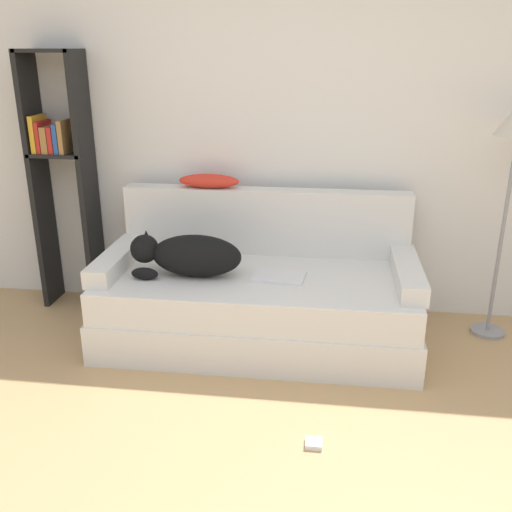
{
  "coord_description": "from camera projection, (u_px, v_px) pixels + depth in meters",
  "views": [
    {
      "loc": [
        0.26,
        -1.58,
        1.76
      ],
      "look_at": [
        -0.16,
        1.55,
        0.6
      ],
      "focal_mm": 40.0,
      "sensor_mm": 36.0,
      "label": 1
    }
  ],
  "objects": [
    {
      "name": "couch",
      "position": [
        258.0,
        307.0,
        3.58
      ],
      "size": [
        1.94,
        0.95,
        0.45
      ],
      "color": "silver",
      "rests_on": "ground_plane"
    },
    {
      "name": "throw_pillow",
      "position": [
        209.0,
        181.0,
        3.75
      ],
      "size": [
        0.4,
        0.14,
        0.09
      ],
      "color": "red",
      "rests_on": "couch_backrest"
    },
    {
      "name": "dog",
      "position": [
        188.0,
        255.0,
        3.43
      ],
      "size": [
        0.68,
        0.25,
        0.26
      ],
      "color": "black",
      "rests_on": "couch"
    },
    {
      "name": "bookshelf",
      "position": [
        61.0,
        168.0,
        3.87
      ],
      "size": [
        0.39,
        0.26,
        1.75
      ],
      "color": "black",
      "rests_on": "ground_plane"
    },
    {
      "name": "couch_arm_right",
      "position": [
        407.0,
        273.0,
        3.37
      ],
      "size": [
        0.15,
        0.76,
        0.11
      ],
      "color": "silver",
      "rests_on": "couch"
    },
    {
      "name": "laptop",
      "position": [
        279.0,
        277.0,
        3.43
      ],
      "size": [
        0.33,
        0.25,
        0.02
      ],
      "rotation": [
        0.0,
        0.0,
        -0.09
      ],
      "color": "silver",
      "rests_on": "couch"
    },
    {
      "name": "couch_backrest",
      "position": [
        266.0,
        221.0,
        3.8
      ],
      "size": [
        1.9,
        0.15,
        0.44
      ],
      "color": "silver",
      "rests_on": "couch"
    },
    {
      "name": "power_adapter",
      "position": [
        314.0,
        443.0,
        2.67
      ],
      "size": [
        0.08,
        0.08,
        0.03
      ],
      "color": "silver",
      "rests_on": "ground_plane"
    },
    {
      "name": "couch_arm_left",
      "position": [
        118.0,
        259.0,
        3.59
      ],
      "size": [
        0.15,
        0.76,
        0.11
      ],
      "color": "silver",
      "rests_on": "couch"
    },
    {
      "name": "wall_back",
      "position": [
        293.0,
        114.0,
        3.72
      ],
      "size": [
        7.77,
        0.06,
        2.7
      ],
      "color": "silver",
      "rests_on": "ground_plane"
    }
  ]
}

